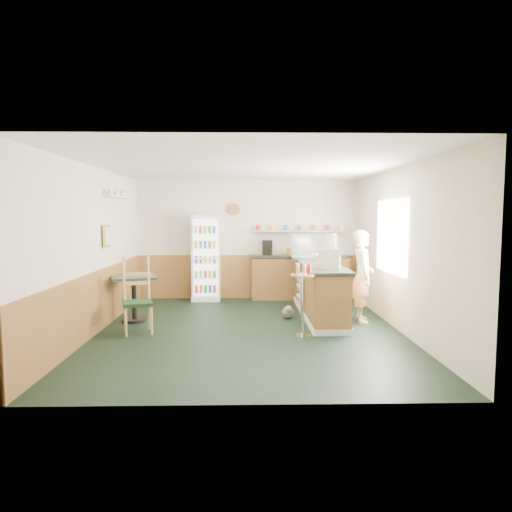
{
  "coord_description": "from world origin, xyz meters",
  "views": [
    {
      "loc": [
        -0.03,
        -7.45,
        1.91
      ],
      "look_at": [
        0.15,
        0.6,
        1.19
      ],
      "focal_mm": 32.0,
      "sensor_mm": 36.0,
      "label": 1
    }
  ],
  "objects_px": {
    "display_case": "(314,247)",
    "cash_register": "(328,262)",
    "shopkeeper": "(362,276)",
    "cafe_chair": "(139,293)",
    "condiment_stand": "(302,289)",
    "cafe_table": "(134,289)",
    "drinks_fridge": "(206,258)"
  },
  "relations": [
    {
      "from": "cash_register",
      "to": "cafe_chair",
      "type": "height_order",
      "value": "cash_register"
    },
    {
      "from": "cafe_chair",
      "to": "display_case",
      "type": "bearing_deg",
      "value": 13.87
    },
    {
      "from": "shopkeeper",
      "to": "condiment_stand",
      "type": "relative_size",
      "value": 1.43
    },
    {
      "from": "drinks_fridge",
      "to": "cafe_table",
      "type": "distance_m",
      "value": 2.36
    },
    {
      "from": "shopkeeper",
      "to": "cafe_chair",
      "type": "height_order",
      "value": "shopkeeper"
    },
    {
      "from": "display_case",
      "to": "cash_register",
      "type": "xyz_separation_m",
      "value": [
        -0.0,
        -1.62,
        -0.14
      ]
    },
    {
      "from": "drinks_fridge",
      "to": "cafe_table",
      "type": "relative_size",
      "value": 2.06
    },
    {
      "from": "display_case",
      "to": "cafe_chair",
      "type": "xyz_separation_m",
      "value": [
        -3.14,
        -1.84,
        -0.62
      ]
    },
    {
      "from": "drinks_fridge",
      "to": "cafe_chair",
      "type": "xyz_separation_m",
      "value": [
        -0.86,
        -2.78,
        -0.32
      ]
    },
    {
      "from": "shopkeeper",
      "to": "condiment_stand",
      "type": "bearing_deg",
      "value": 134.81
    },
    {
      "from": "drinks_fridge",
      "to": "cafe_chair",
      "type": "bearing_deg",
      "value": -107.26
    },
    {
      "from": "condiment_stand",
      "to": "cafe_chair",
      "type": "relative_size",
      "value": 0.93
    },
    {
      "from": "drinks_fridge",
      "to": "shopkeeper",
      "type": "height_order",
      "value": "drinks_fridge"
    },
    {
      "from": "shopkeeper",
      "to": "cash_register",
      "type": "bearing_deg",
      "value": 125.15
    },
    {
      "from": "cash_register",
      "to": "cafe_chair",
      "type": "distance_m",
      "value": 3.18
    },
    {
      "from": "display_case",
      "to": "cafe_table",
      "type": "bearing_deg",
      "value": -161.98
    },
    {
      "from": "display_case",
      "to": "cash_register",
      "type": "height_order",
      "value": "display_case"
    },
    {
      "from": "shopkeeper",
      "to": "cafe_chair",
      "type": "bearing_deg",
      "value": 104.32
    },
    {
      "from": "drinks_fridge",
      "to": "cafe_table",
      "type": "bearing_deg",
      "value": -118.83
    },
    {
      "from": "cafe_chair",
      "to": "drinks_fridge",
      "type": "bearing_deg",
      "value": 56.22
    },
    {
      "from": "drinks_fridge",
      "to": "cafe_chair",
      "type": "relative_size",
      "value": 1.55
    },
    {
      "from": "display_case",
      "to": "cafe_table",
      "type": "distance_m",
      "value": 3.64
    },
    {
      "from": "display_case",
      "to": "shopkeeper",
      "type": "distance_m",
      "value": 1.47
    },
    {
      "from": "drinks_fridge",
      "to": "shopkeeper",
      "type": "distance_m",
      "value": 3.68
    },
    {
      "from": "cash_register",
      "to": "shopkeeper",
      "type": "xyz_separation_m",
      "value": [
        0.7,
        0.4,
        -0.31
      ]
    },
    {
      "from": "shopkeeper",
      "to": "cafe_table",
      "type": "distance_m",
      "value": 4.11
    },
    {
      "from": "display_case",
      "to": "shopkeeper",
      "type": "height_order",
      "value": "shopkeeper"
    },
    {
      "from": "drinks_fridge",
      "to": "condiment_stand",
      "type": "distance_m",
      "value": 3.62
    },
    {
      "from": "cash_register",
      "to": "cafe_table",
      "type": "distance_m",
      "value": 3.48
    },
    {
      "from": "display_case",
      "to": "cash_register",
      "type": "relative_size",
      "value": 2.13
    },
    {
      "from": "cafe_table",
      "to": "cash_register",
      "type": "bearing_deg",
      "value": -8.63
    },
    {
      "from": "shopkeeper",
      "to": "cafe_chair",
      "type": "relative_size",
      "value": 1.33
    }
  ]
}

